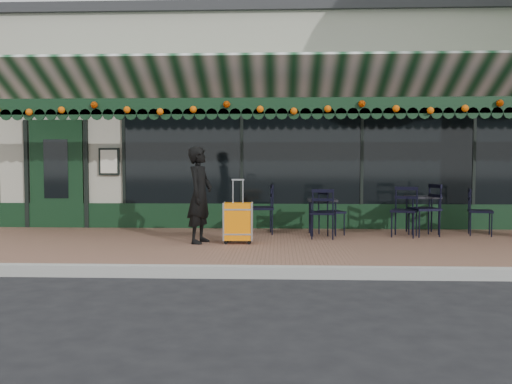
{
  "coord_description": "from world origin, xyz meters",
  "views": [
    {
      "loc": [
        -0.26,
        -6.91,
        1.46
      ],
      "look_at": [
        -0.62,
        1.6,
        1.01
      ],
      "focal_mm": 38.0,
      "sensor_mm": 36.0,
      "label": 1
    }
  ],
  "objects_px": {
    "woman": "(200,195)",
    "chair_b_left": "(261,209)",
    "chair_a_front": "(404,211)",
    "chair_b_front": "(323,214)",
    "cafe_table_a": "(423,200)",
    "suitcase": "(238,222)",
    "chair_a_left": "(424,210)",
    "cafe_table_b": "(322,203)",
    "chair_a_right": "(480,212)",
    "chair_b_right": "(332,212)"
  },
  "relations": [
    {
      "from": "woman",
      "to": "chair_b_left",
      "type": "relative_size",
      "value": 1.69
    },
    {
      "from": "chair_a_front",
      "to": "chair_b_front",
      "type": "height_order",
      "value": "chair_a_front"
    },
    {
      "from": "cafe_table_a",
      "to": "chair_a_front",
      "type": "relative_size",
      "value": 0.77
    },
    {
      "from": "chair_b_left",
      "to": "suitcase",
      "type": "bearing_deg",
      "value": -20.37
    },
    {
      "from": "woman",
      "to": "chair_a_left",
      "type": "xyz_separation_m",
      "value": [
        3.92,
        1.02,
        -0.31
      ]
    },
    {
      "from": "cafe_table_b",
      "to": "chair_a_right",
      "type": "bearing_deg",
      "value": 0.0
    },
    {
      "from": "chair_b_front",
      "to": "chair_b_left",
      "type": "bearing_deg",
      "value": 157.14
    },
    {
      "from": "woman",
      "to": "chair_b_right",
      "type": "height_order",
      "value": "woman"
    },
    {
      "from": "cafe_table_a",
      "to": "cafe_table_b",
      "type": "distance_m",
      "value": 1.9
    },
    {
      "from": "suitcase",
      "to": "chair_b_right",
      "type": "height_order",
      "value": "suitcase"
    },
    {
      "from": "suitcase",
      "to": "chair_a_front",
      "type": "xyz_separation_m",
      "value": [
        2.91,
        0.95,
        0.1
      ]
    },
    {
      "from": "cafe_table_b",
      "to": "chair_b_left",
      "type": "relative_size",
      "value": 0.7
    },
    {
      "from": "cafe_table_a",
      "to": "chair_b_left",
      "type": "distance_m",
      "value": 3.03
    },
    {
      "from": "cafe_table_b",
      "to": "chair_a_left",
      "type": "xyz_separation_m",
      "value": [
        1.82,
        -0.12,
        -0.11
      ]
    },
    {
      "from": "suitcase",
      "to": "chair_b_right",
      "type": "bearing_deg",
      "value": 34.11
    },
    {
      "from": "suitcase",
      "to": "chair_a_left",
      "type": "bearing_deg",
      "value": 16.8
    },
    {
      "from": "woman",
      "to": "cafe_table_b",
      "type": "xyz_separation_m",
      "value": [
        2.1,
        1.14,
        -0.21
      ]
    },
    {
      "from": "cafe_table_a",
      "to": "chair_a_right",
      "type": "relative_size",
      "value": 0.81
    },
    {
      "from": "chair_a_left",
      "to": "chair_a_right",
      "type": "xyz_separation_m",
      "value": [
        1.04,
        0.12,
        -0.05
      ]
    },
    {
      "from": "cafe_table_a",
      "to": "chair_a_right",
      "type": "xyz_separation_m",
      "value": [
        0.98,
        -0.24,
        -0.2
      ]
    },
    {
      "from": "chair_a_left",
      "to": "chair_a_front",
      "type": "bearing_deg",
      "value": -86.89
    },
    {
      "from": "cafe_table_a",
      "to": "chair_a_left",
      "type": "xyz_separation_m",
      "value": [
        -0.06,
        -0.37,
        -0.15
      ]
    },
    {
      "from": "woman",
      "to": "chair_b_left",
      "type": "height_order",
      "value": "woman"
    },
    {
      "from": "cafe_table_a",
      "to": "chair_a_right",
      "type": "distance_m",
      "value": 1.03
    },
    {
      "from": "chair_a_front",
      "to": "chair_b_right",
      "type": "height_order",
      "value": "chair_a_front"
    },
    {
      "from": "chair_a_left",
      "to": "chair_a_right",
      "type": "height_order",
      "value": "chair_a_left"
    },
    {
      "from": "cafe_table_b",
      "to": "chair_a_front",
      "type": "xyz_separation_m",
      "value": [
        1.44,
        -0.23,
        -0.13
      ]
    },
    {
      "from": "suitcase",
      "to": "chair_b_right",
      "type": "relative_size",
      "value": 1.27
    },
    {
      "from": "cafe_table_a",
      "to": "cafe_table_b",
      "type": "height_order",
      "value": "cafe_table_a"
    },
    {
      "from": "suitcase",
      "to": "cafe_table_b",
      "type": "relative_size",
      "value": 1.6
    },
    {
      "from": "suitcase",
      "to": "chair_a_front",
      "type": "distance_m",
      "value": 3.06
    },
    {
      "from": "suitcase",
      "to": "chair_b_left",
      "type": "height_order",
      "value": "suitcase"
    },
    {
      "from": "chair_b_left",
      "to": "chair_b_right",
      "type": "bearing_deg",
      "value": 79.84
    },
    {
      "from": "woman",
      "to": "chair_b_front",
      "type": "distance_m",
      "value": 2.19
    },
    {
      "from": "chair_b_left",
      "to": "woman",
      "type": "bearing_deg",
      "value": -43.82
    },
    {
      "from": "suitcase",
      "to": "chair_a_right",
      "type": "relative_size",
      "value": 1.21
    },
    {
      "from": "chair_a_right",
      "to": "chair_b_right",
      "type": "relative_size",
      "value": 1.05
    },
    {
      "from": "cafe_table_a",
      "to": "chair_b_left",
      "type": "relative_size",
      "value": 0.75
    },
    {
      "from": "cafe_table_a",
      "to": "chair_a_front",
      "type": "height_order",
      "value": "chair_a_front"
    },
    {
      "from": "chair_a_left",
      "to": "chair_b_right",
      "type": "relative_size",
      "value": 1.16
    },
    {
      "from": "woman",
      "to": "chair_a_right",
      "type": "height_order",
      "value": "woman"
    },
    {
      "from": "woman",
      "to": "chair_b_front",
      "type": "relative_size",
      "value": 1.82
    },
    {
      "from": "suitcase",
      "to": "chair_a_right",
      "type": "xyz_separation_m",
      "value": [
        4.33,
        1.18,
        0.08
      ]
    },
    {
      "from": "chair_b_left",
      "to": "chair_b_right",
      "type": "xyz_separation_m",
      "value": [
        1.3,
        -0.11,
        -0.06
      ]
    },
    {
      "from": "suitcase",
      "to": "chair_a_front",
      "type": "height_order",
      "value": "suitcase"
    },
    {
      "from": "cafe_table_b",
      "to": "chair_a_left",
      "type": "relative_size",
      "value": 0.68
    },
    {
      "from": "cafe_table_b",
      "to": "chair_a_right",
      "type": "height_order",
      "value": "chair_a_right"
    },
    {
      "from": "chair_b_right",
      "to": "chair_b_front",
      "type": "xyz_separation_m",
      "value": [
        -0.2,
        -0.48,
        0.02
      ]
    },
    {
      "from": "chair_b_left",
      "to": "chair_b_front",
      "type": "bearing_deg",
      "value": 56.16
    },
    {
      "from": "chair_a_right",
      "to": "chair_b_front",
      "type": "bearing_deg",
      "value": 114.94
    }
  ]
}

